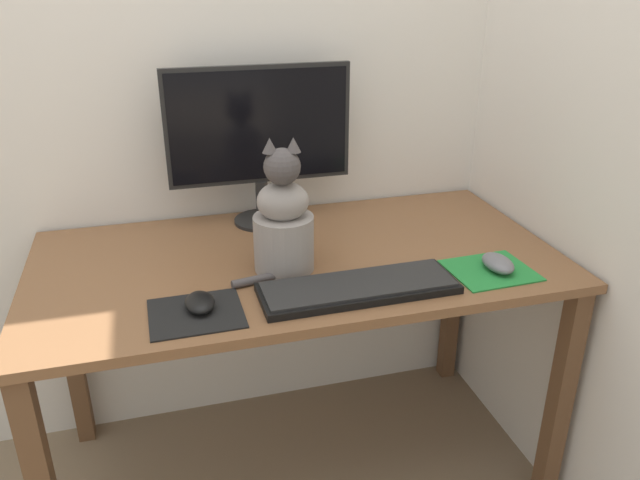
{
  "coord_description": "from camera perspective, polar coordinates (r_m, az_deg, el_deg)",
  "views": [
    {
      "loc": [
        -0.34,
        -1.45,
        1.44
      ],
      "look_at": [
        0.02,
        -0.14,
        0.83
      ],
      "focal_mm": 35.0,
      "sensor_mm": 36.0,
      "label": 1
    }
  ],
  "objects": [
    {
      "name": "mousepad_right",
      "position": [
        1.63,
        15.3,
        -2.69
      ],
      "size": [
        0.21,
        0.19,
        0.0
      ],
      "rotation": [
        0.0,
        0.0,
        0.04
      ],
      "color": "#238438",
      "rests_on": "desk"
    },
    {
      "name": "wall_side_right",
      "position": [
        1.81,
        21.37,
        16.61
      ],
      "size": [
        0.04,
        7.0,
        2.5
      ],
      "rotation": [
        0.0,
        0.0,
        1.57
      ],
      "color": "silver",
      "rests_on": "ground_plane"
    },
    {
      "name": "cat",
      "position": [
        1.53,
        -3.39,
        1.62
      ],
      "size": [
        0.23,
        0.17,
        0.34
      ],
      "rotation": [
        0.0,
        0.0,
        -0.17
      ],
      "color": "gray",
      "rests_on": "desk"
    },
    {
      "name": "computer_mouse_left",
      "position": [
        1.42,
        -10.93,
        -5.63
      ],
      "size": [
        0.07,
        0.1,
        0.03
      ],
      "color": "black",
      "rests_on": "mousepad_left"
    },
    {
      "name": "wall_back",
      "position": [
        1.88,
        -5.3,
        18.29
      ],
      "size": [
        7.0,
        0.04,
        2.5
      ],
      "color": "silver",
      "rests_on": "ground_plane"
    },
    {
      "name": "computer_mouse_right",
      "position": [
        1.63,
        15.96,
        -2.05
      ],
      "size": [
        0.07,
        0.11,
        0.04
      ],
      "color": "slate",
      "rests_on": "mousepad_right"
    },
    {
      "name": "keyboard",
      "position": [
        1.47,
        3.52,
        -4.35
      ],
      "size": [
        0.47,
        0.17,
        0.02
      ],
      "rotation": [
        0.0,
        0.0,
        0.01
      ],
      "color": "black",
      "rests_on": "desk"
    },
    {
      "name": "mousepad_left",
      "position": [
        1.41,
        -11.27,
        -6.6
      ],
      "size": [
        0.21,
        0.18,
        0.0
      ],
      "rotation": [
        0.0,
        0.0,
        0.01
      ],
      "color": "black",
      "rests_on": "desk"
    },
    {
      "name": "desk",
      "position": [
        1.69,
        -2.07,
        -4.32
      ],
      "size": [
        1.38,
        0.71,
        0.72
      ],
      "color": "brown",
      "rests_on": "ground_plane"
    },
    {
      "name": "monitor",
      "position": [
        1.79,
        -5.55,
        9.53
      ],
      "size": [
        0.53,
        0.17,
        0.46
      ],
      "color": "black",
      "rests_on": "desk"
    },
    {
      "name": "ground_plane",
      "position": [
        2.07,
        -1.8,
        -19.88
      ],
      "size": [
        12.0,
        12.0,
        0.0
      ],
      "primitive_type": "plane",
      "color": "#847056"
    }
  ]
}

